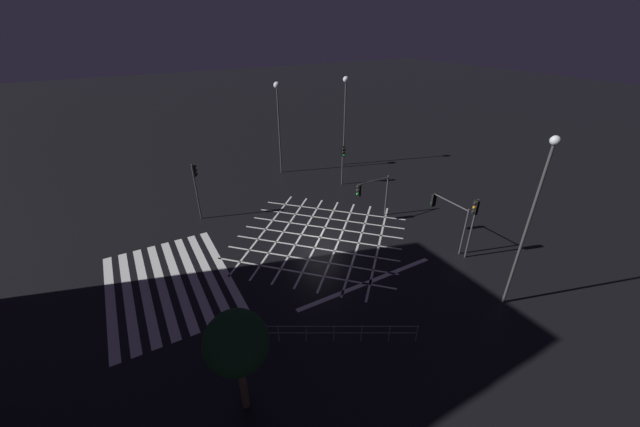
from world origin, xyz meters
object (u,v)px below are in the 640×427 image
Objects in this scene: traffic_light_ne_main at (446,210)px; traffic_light_nw_main at (343,157)px; traffic_light_median_north at (370,191)px; street_lamp_west at (534,205)px; traffic_light_ne_cross at (473,217)px; street_lamp_far at (345,100)px; traffic_light_sw_cross at (196,181)px; street_tree_near at (236,343)px; street_lamp_east at (278,106)px.

traffic_light_nw_main is at bearing 3.18° from traffic_light_ne_main.
traffic_light_median_north is 11.84m from street_lamp_west.
traffic_light_ne_cross is 18.97m from street_lamp_far.
traffic_light_ne_cross is at bearing -45.42° from traffic_light_sw_cross.
traffic_light_sw_cross is at bearing 172.34° from street_tree_near.
street_lamp_east is at bearing -146.95° from traffic_light_nw_main.
street_lamp_west is (6.22, -1.61, 3.57)m from traffic_light_ne_main.
traffic_light_ne_main is (-2.20, 0.08, -0.53)m from traffic_light_ne_cross.
street_tree_near reaches higher than traffic_light_ne_main.
traffic_light_sw_cross is at bearing -30.82° from traffic_light_median_north.
street_lamp_east is at bearing 152.44° from street_tree_near.
traffic_light_median_north is at bearing 8.38° from street_lamp_east.
traffic_light_ne_cross is 2.26m from traffic_light_ne_main.
traffic_light_nw_main is 0.78× the size of street_tree_near.
street_tree_near is (22.42, -11.70, -3.13)m from street_lamp_east.
traffic_light_ne_main is at bearing 3.18° from traffic_light_nw_main.
street_lamp_west is 1.95× the size of street_tree_near.
street_lamp_west is at bearing 69.12° from traffic_light_ne_cross.
traffic_light_nw_main is at bearing 137.20° from street_tree_near.
traffic_light_nw_main is at bearing -105.76° from traffic_light_median_north.
traffic_light_ne_main is 18.54m from street_lamp_east.
street_lamp_east is 25.48m from street_tree_near.
street_lamp_far is (-11.20, 4.91, 4.23)m from traffic_light_median_north.
traffic_light_ne_cross is 5.27m from street_lamp_west.
traffic_light_nw_main is 0.40× the size of street_lamp_west.
street_tree_near reaches higher than traffic_light_nw_main.
traffic_light_nw_main is at bearing 176.96° from street_lamp_west.
street_lamp_far is at bearing -113.68° from traffic_light_median_north.
street_lamp_far is at bearing 146.03° from traffic_light_nw_main.
street_tree_near is (-1.31, -14.48, -2.48)m from street_lamp_west.
traffic_light_ne_main is (11.77, 0.65, -0.20)m from traffic_light_nw_main.
traffic_light_median_north is 0.39× the size of street_lamp_east.
street_lamp_west is (23.73, 2.78, -0.65)m from street_lamp_east.
street_lamp_west is (18.00, 12.24, 2.85)m from traffic_light_sw_cross.
traffic_light_ne_main is 0.38× the size of street_lamp_east.
traffic_light_sw_cross is 17.18m from street_lamp_far.
street_lamp_far reaches higher than street_lamp_east.
traffic_light_median_north is 0.70× the size of street_tree_near.
street_lamp_east is (-5.74, -3.74, 4.02)m from traffic_light_nw_main.
traffic_light_nw_main is 0.84× the size of traffic_light_sw_cross.
street_lamp_west is at bearing -10.02° from street_lamp_far.
street_tree_near is at bearing -42.80° from traffic_light_nw_main.
street_lamp_east is 23.91m from street_lamp_west.
traffic_light_median_north is 12.94m from street_lamp_far.
street_lamp_west is (17.99, -0.96, 3.37)m from traffic_light_nw_main.
traffic_light_sw_cross reaches higher than traffic_light_ne_main.
street_lamp_east reaches higher than street_tree_near.
traffic_light_ne_main is 0.70× the size of street_tree_near.
traffic_light_ne_main is at bearing 165.49° from street_lamp_west.
traffic_light_ne_cross is 20.52m from street_lamp_east.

